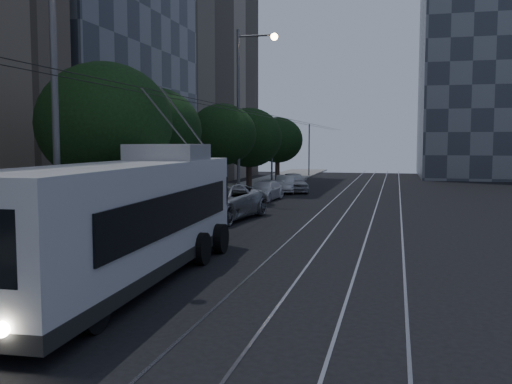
{
  "coord_description": "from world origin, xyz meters",
  "views": [
    {
      "loc": [
        4.42,
        -14.69,
        3.95
      ],
      "look_at": [
        -0.13,
        3.74,
        2.28
      ],
      "focal_mm": 40.0,
      "sensor_mm": 36.0,
      "label": 1
    }
  ],
  "objects_px": {
    "streetlamp_near": "(67,75)",
    "streetlamp_far": "(245,101)",
    "car_white_b": "(264,191)",
    "car_white_c": "(285,184)",
    "pickup_silver": "(219,202)",
    "trolleybus": "(128,219)",
    "car_white_d": "(294,182)",
    "car_white_a": "(241,198)"
  },
  "relations": [
    {
      "from": "car_white_a",
      "to": "streetlamp_near",
      "type": "bearing_deg",
      "value": -95.32
    },
    {
      "from": "trolleybus",
      "to": "pickup_silver",
      "type": "height_order",
      "value": "trolleybus"
    },
    {
      "from": "car_white_b",
      "to": "car_white_d",
      "type": "relative_size",
      "value": 0.97
    },
    {
      "from": "trolleybus",
      "to": "car_white_b",
      "type": "xyz_separation_m",
      "value": [
        -1.4,
        23.1,
        -1.14
      ]
    },
    {
      "from": "car_white_b",
      "to": "car_white_d",
      "type": "height_order",
      "value": "car_white_d"
    },
    {
      "from": "car_white_c",
      "to": "car_white_d",
      "type": "relative_size",
      "value": 0.89
    },
    {
      "from": "car_white_b",
      "to": "streetlamp_far",
      "type": "relative_size",
      "value": 0.41
    },
    {
      "from": "car_white_a",
      "to": "car_white_d",
      "type": "bearing_deg",
      "value": 82.38
    },
    {
      "from": "car_white_b",
      "to": "car_white_c",
      "type": "height_order",
      "value": "car_white_c"
    },
    {
      "from": "car_white_a",
      "to": "streetlamp_far",
      "type": "height_order",
      "value": "streetlamp_far"
    },
    {
      "from": "trolleybus",
      "to": "car_white_a",
      "type": "height_order",
      "value": "trolleybus"
    },
    {
      "from": "trolleybus",
      "to": "car_white_d",
      "type": "distance_m",
      "value": 29.81
    },
    {
      "from": "car_white_d",
      "to": "streetlamp_far",
      "type": "relative_size",
      "value": 0.42
    },
    {
      "from": "pickup_silver",
      "to": "streetlamp_near",
      "type": "xyz_separation_m",
      "value": [
        -0.49,
        -12.7,
        4.93
      ]
    },
    {
      "from": "car_white_d",
      "to": "car_white_b",
      "type": "bearing_deg",
      "value": -115.13
    },
    {
      "from": "trolleybus",
      "to": "car_white_a",
      "type": "xyz_separation_m",
      "value": [
        -1.4,
        17.21,
        -1.09
      ]
    },
    {
      "from": "car_white_c",
      "to": "streetlamp_near",
      "type": "bearing_deg",
      "value": -99.07
    },
    {
      "from": "streetlamp_near",
      "to": "car_white_b",
      "type": "bearing_deg",
      "value": 88.77
    },
    {
      "from": "car_white_d",
      "to": "streetlamp_far",
      "type": "height_order",
      "value": "streetlamp_far"
    },
    {
      "from": "car_white_a",
      "to": "car_white_c",
      "type": "relative_size",
      "value": 1.0
    },
    {
      "from": "car_white_c",
      "to": "trolleybus",
      "type": "bearing_deg",
      "value": -95.34
    },
    {
      "from": "car_white_d",
      "to": "streetlamp_near",
      "type": "distance_m",
      "value": 30.09
    },
    {
      "from": "pickup_silver",
      "to": "car_white_b",
      "type": "bearing_deg",
      "value": 98.74
    },
    {
      "from": "pickup_silver",
      "to": "car_white_c",
      "type": "bearing_deg",
      "value": 97.63
    },
    {
      "from": "pickup_silver",
      "to": "car_white_d",
      "type": "bearing_deg",
      "value": 95.8
    },
    {
      "from": "car_white_a",
      "to": "streetlamp_near",
      "type": "height_order",
      "value": "streetlamp_near"
    },
    {
      "from": "car_white_a",
      "to": "trolleybus",
      "type": "bearing_deg",
      "value": -89.02
    },
    {
      "from": "streetlamp_near",
      "to": "streetlamp_far",
      "type": "xyz_separation_m",
      "value": [
        -0.1,
        20.09,
        0.68
      ]
    },
    {
      "from": "trolleybus",
      "to": "streetlamp_far",
      "type": "relative_size",
      "value": 1.2
    },
    {
      "from": "trolleybus",
      "to": "car_white_c",
      "type": "xyz_separation_m",
      "value": [
        -1.08,
        29.12,
        -1.11
      ]
    },
    {
      "from": "trolleybus",
      "to": "car_white_c",
      "type": "bearing_deg",
      "value": 89.61
    },
    {
      "from": "pickup_silver",
      "to": "car_white_c",
      "type": "relative_size",
      "value": 1.62
    },
    {
      "from": "trolleybus",
      "to": "streetlamp_near",
      "type": "xyz_separation_m",
      "value": [
        -1.89,
        0.16,
        4.06
      ]
    },
    {
      "from": "pickup_silver",
      "to": "car_white_c",
      "type": "xyz_separation_m",
      "value": [
        0.32,
        16.25,
        -0.25
      ]
    },
    {
      "from": "car_white_d",
      "to": "streetlamp_far",
      "type": "distance_m",
      "value": 11.23
    },
    {
      "from": "trolleybus",
      "to": "streetlamp_near",
      "type": "bearing_deg",
      "value": 172.56
    },
    {
      "from": "car_white_b",
      "to": "trolleybus",
      "type": "bearing_deg",
      "value": -80.58
    },
    {
      "from": "pickup_silver",
      "to": "car_white_b",
      "type": "relative_size",
      "value": 1.49
    },
    {
      "from": "car_white_b",
      "to": "streetlamp_far",
      "type": "xyz_separation_m",
      "value": [
        -0.59,
        -2.85,
        5.89
      ]
    },
    {
      "from": "pickup_silver",
      "to": "car_white_a",
      "type": "height_order",
      "value": "pickup_silver"
    },
    {
      "from": "pickup_silver",
      "to": "car_white_b",
      "type": "distance_m",
      "value": 10.24
    },
    {
      "from": "streetlamp_near",
      "to": "trolleybus",
      "type": "bearing_deg",
      "value": -4.92
    }
  ]
}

